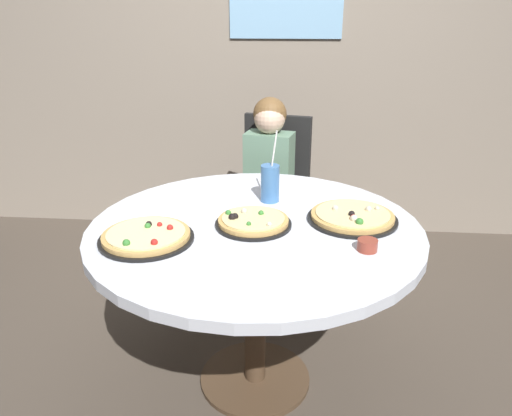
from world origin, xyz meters
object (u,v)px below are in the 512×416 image
(sauce_bowl, at_px, (367,245))
(soda_cup, at_px, (270,183))
(chair_wooden, at_px, (273,188))
(pizza_pepperoni, at_px, (146,236))
(diner_child, at_px, (265,206))
(dining_table, at_px, (255,246))
(pizza_cheese, at_px, (352,217))
(pizza_veggie, at_px, (253,222))

(sauce_bowl, bearing_deg, soda_cup, 129.28)
(chair_wooden, relative_size, pizza_pepperoni, 2.79)
(diner_child, distance_m, sauce_bowl, 1.15)
(chair_wooden, height_order, diner_child, diner_child)
(dining_table, xyz_separation_m, chair_wooden, (0.02, 1.03, -0.13))
(diner_child, xyz_separation_m, pizza_pepperoni, (-0.36, -1.03, 0.28))
(dining_table, relative_size, sauce_bowl, 18.31)
(chair_wooden, relative_size, pizza_cheese, 2.70)
(dining_table, relative_size, pizza_veggie, 4.36)
(dining_table, xyz_separation_m, sauce_bowl, (0.40, -0.18, 0.11))
(chair_wooden, distance_m, pizza_veggie, 1.07)
(chair_wooden, height_order, soda_cup, soda_cup)
(pizza_veggie, bearing_deg, pizza_cheese, 11.62)
(dining_table, height_order, chair_wooden, chair_wooden)
(pizza_veggie, bearing_deg, sauce_bowl, -23.14)
(chair_wooden, distance_m, sauce_bowl, 1.30)
(dining_table, bearing_deg, diner_child, 91.04)
(diner_child, height_order, pizza_pepperoni, diner_child)
(pizza_pepperoni, height_order, sauce_bowl, pizza_pepperoni)
(dining_table, bearing_deg, sauce_bowl, -24.23)
(diner_child, height_order, pizza_veggie, diner_child)
(pizza_veggie, xyz_separation_m, soda_cup, (0.05, 0.27, 0.06))
(pizza_cheese, bearing_deg, dining_table, -169.07)
(diner_child, xyz_separation_m, soda_cup, (0.06, -0.60, 0.35))
(chair_wooden, relative_size, pizza_veggie, 3.23)
(dining_table, xyz_separation_m, pizza_cheese, (0.38, 0.07, 0.11))
(pizza_cheese, distance_m, soda_cup, 0.39)
(chair_wooden, relative_size, diner_child, 0.88)
(soda_cup, bearing_deg, pizza_pepperoni, -134.24)
(pizza_pepperoni, relative_size, sauce_bowl, 4.87)
(dining_table, distance_m, sauce_bowl, 0.46)
(diner_child, bearing_deg, pizza_veggie, -89.44)
(soda_cup, height_order, sauce_bowl, soda_cup)
(chair_wooden, height_order, pizza_pepperoni, chair_wooden)
(pizza_veggie, relative_size, pizza_cheese, 0.83)
(chair_wooden, relative_size, sauce_bowl, 13.57)
(pizza_pepperoni, xyz_separation_m, sauce_bowl, (0.78, -0.01, 0.00))
(dining_table, distance_m, pizza_cheese, 0.40)
(diner_child, bearing_deg, sauce_bowl, -68.01)
(diner_child, height_order, sauce_bowl, diner_child)
(pizza_pepperoni, distance_m, soda_cup, 0.60)
(diner_child, relative_size, pizza_cheese, 3.07)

